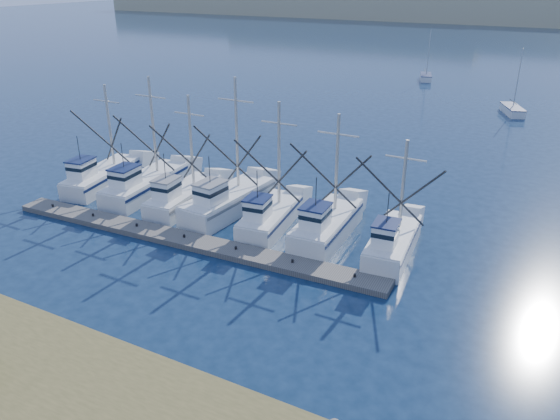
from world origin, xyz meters
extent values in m
plane|color=#0C1D35|center=(0.00, 0.00, 0.00)|extent=(500.00, 500.00, 0.00)
cube|color=#615D57|center=(-9.72, 6.69, 0.19)|extent=(28.51, 3.02, 0.38)
cube|color=tan|center=(0.00, 210.00, 5.00)|extent=(360.00, 60.00, 10.00)
cube|color=silver|center=(-22.27, 12.12, 0.69)|extent=(3.91, 8.68, 1.37)
cube|color=white|center=(-22.27, 9.98, 2.12)|extent=(1.80, 2.26, 1.50)
cylinder|color=#B7B2A8|center=(-22.27, 13.55, 4.84)|extent=(0.22, 0.22, 6.93)
cube|color=silver|center=(-17.78, 12.34, 0.70)|extent=(3.46, 9.00, 1.41)
cube|color=white|center=(-17.78, 10.08, 2.16)|extent=(1.76, 2.27, 1.50)
cylinder|color=#B7B2A8|center=(-17.78, 13.84, 5.35)|extent=(0.22, 0.22, 7.88)
cube|color=silver|center=(-13.54, 11.81, 0.64)|extent=(3.12, 7.93, 1.29)
cube|color=white|center=(-13.54, 9.82, 2.04)|extent=(1.58, 2.01, 1.50)
cylinder|color=#B7B2A8|center=(-13.54, 13.13, 4.83)|extent=(0.22, 0.22, 7.08)
cube|color=silver|center=(-9.75, 12.24, 0.80)|extent=(3.42, 8.80, 1.60)
cube|color=white|center=(-9.75, 10.03, 2.35)|extent=(1.75, 2.22, 1.50)
cylinder|color=#B7B2A8|center=(-9.75, 13.71, 5.76)|extent=(0.22, 0.22, 8.32)
cube|color=silver|center=(-5.72, 11.54, 0.67)|extent=(3.34, 7.46, 1.34)
cube|color=white|center=(-5.72, 9.69, 2.09)|extent=(1.64, 1.92, 1.50)
cylinder|color=#B7B2A8|center=(-5.72, 12.77, 5.06)|extent=(0.22, 0.22, 7.43)
cube|color=silver|center=(-1.53, 11.83, 0.78)|extent=(3.00, 7.90, 1.56)
cube|color=white|center=(-1.53, 9.84, 2.31)|extent=(1.62, 1.97, 1.50)
cylinder|color=#B7B2A8|center=(-1.53, 13.16, 4.95)|extent=(0.22, 0.22, 6.78)
cube|color=silver|center=(3.19, 11.52, 0.73)|extent=(2.95, 7.33, 1.46)
cube|color=white|center=(3.19, 9.68, 2.21)|extent=(1.51, 1.85, 1.50)
cylinder|color=#B7B2A8|center=(3.19, 12.74, 4.41)|extent=(0.22, 0.22, 5.89)
cube|color=silver|center=(5.40, 55.30, 0.45)|extent=(3.69, 5.67, 0.90)
cylinder|color=#B7B2A8|center=(5.40, 55.60, 4.50)|extent=(0.12, 0.12, 7.20)
cube|color=silver|center=(-10.24, 73.50, 0.45)|extent=(2.98, 5.26, 0.90)
cylinder|color=#B7B2A8|center=(-10.24, 73.80, 4.50)|extent=(0.12, 0.12, 7.20)
camera|label=1|loc=(11.32, -19.30, 16.83)|focal=35.00mm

